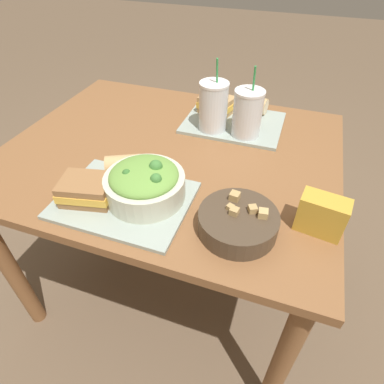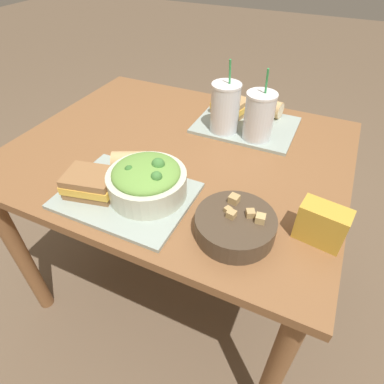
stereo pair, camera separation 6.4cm
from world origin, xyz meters
TOP-DOWN VIEW (x-y plane):
  - ground_plane at (0.00, 0.00)m, footprint 12.00×12.00m
  - dining_table at (0.00, 0.00)m, footprint 1.14×0.93m
  - tray_near at (-0.02, -0.29)m, footprint 0.37×0.28m
  - tray_far at (0.17, 0.25)m, footprint 0.37×0.28m
  - salad_bowl at (0.04, -0.26)m, footprint 0.22×0.22m
  - soup_bowl at (0.31, -0.29)m, footprint 0.20×0.20m
  - sandwich_near at (-0.11, -0.32)m, footprint 0.16×0.14m
  - baguette_near at (-0.07, -0.19)m, footprint 0.12×0.10m
  - sandwich_far at (0.08, 0.30)m, footprint 0.15×0.13m
  - baguette_far at (0.24, 0.35)m, footprint 0.09×0.08m
  - drink_cup_dark at (0.10, 0.17)m, footprint 0.10×0.10m
  - drink_cup_red at (0.23, 0.17)m, footprint 0.10×0.10m
  - chip_bag at (0.50, -0.22)m, footprint 0.12×0.08m

SIDE VIEW (x-z plane):
  - ground_plane at x=0.00m, z-range 0.00..0.00m
  - dining_table at x=0.00m, z-range 0.27..1.03m
  - tray_near at x=-0.02m, z-range 0.76..0.77m
  - tray_far at x=0.17m, z-range 0.76..0.77m
  - soup_bowl at x=0.31m, z-range 0.75..0.83m
  - baguette_near at x=-0.07m, z-range 0.77..0.83m
  - baguette_far at x=0.24m, z-range 0.77..0.83m
  - sandwich_near at x=-0.11m, z-range 0.77..0.83m
  - sandwich_far at x=0.08m, z-range 0.77..0.83m
  - chip_bag at x=0.50m, z-range 0.76..0.86m
  - salad_bowl at x=0.04m, z-range 0.76..0.88m
  - drink_cup_red at x=0.23m, z-range 0.72..0.97m
  - drink_cup_dark at x=0.10m, z-range 0.72..0.98m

